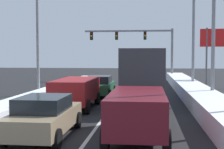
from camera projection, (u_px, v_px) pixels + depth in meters
The scene contains 15 objects.
ground_plane at pixel (111, 108), 18.89m from camera, with size 120.00×120.00×0.00m, color black.
lane_stripe_between_right_lane_and_center_lane at pixel (117, 100), 22.31m from camera, with size 0.14×38.00×0.01m, color silver.
snow_bank_right_shoulder at pixel (196, 94), 21.70m from camera, with size 1.87×38.00×0.90m, color white.
snow_bank_left_shoulder at pixel (41, 95), 22.89m from camera, with size 1.83×38.00×0.46m, color white.
suv_maroon_right_lane_nearest at pixel (137, 110), 11.80m from camera, with size 2.16×4.90×1.67m.
box_truck_right_lane_second at pixel (143, 74), 19.67m from camera, with size 2.53×7.20×3.36m.
sedan_black_right_lane_third at pixel (142, 83), 27.07m from camera, with size 2.00×4.50×1.51m.
sedan_tan_center_lane_nearest at pixel (45, 116), 12.06m from camera, with size 2.00×4.50×1.51m.
suv_red_center_lane_second at pixel (76, 91), 18.53m from camera, with size 2.16×4.90×1.67m.
sedan_green_center_lane_third at pixel (99, 86), 24.17m from camera, with size 2.00×4.50×1.51m.
traffic_light_gantry at pixel (141, 41), 39.04m from camera, with size 10.60×0.47×6.20m.
street_lamp_right_mid at pixel (208, 18), 19.67m from camera, with size 2.66×0.36×8.86m.
street_lamp_right_far at pixel (189, 26), 26.54m from camera, with size 2.66×0.36×9.18m.
street_lamp_left_mid at pixel (42, 27), 24.56m from camera, with size 2.66×0.36×8.60m.
roadside_sign_right at pixel (218, 44), 29.34m from camera, with size 3.20×0.16×5.50m.
Camera 1 is at (2.15, -4.80, 2.98)m, focal length 52.56 mm.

